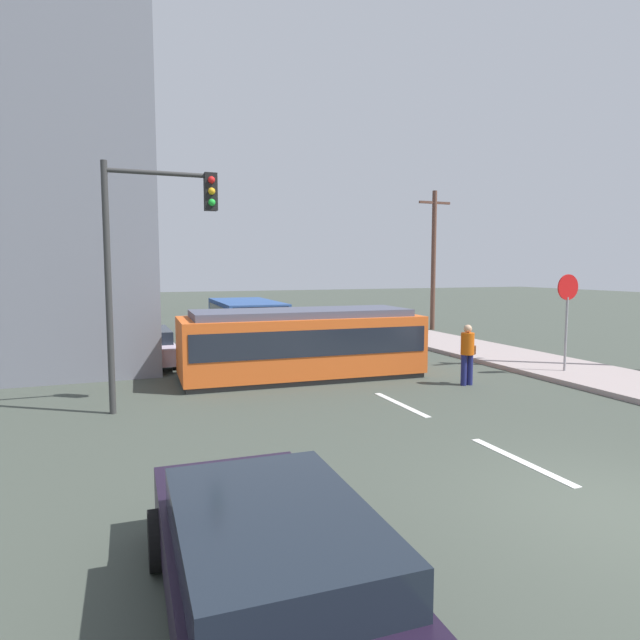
{
  "coord_description": "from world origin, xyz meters",
  "views": [
    {
      "loc": [
        -6.26,
        -4.93,
        3.2
      ],
      "look_at": [
        -0.95,
        8.8,
        1.78
      ],
      "focal_mm": 30.31,
      "sensor_mm": 36.0,
      "label": 1
    }
  ],
  "objects_px": {
    "parked_sedan_near": "(270,566)",
    "parked_sedan_far": "(138,325)",
    "city_bus": "(246,318)",
    "stop_sign": "(567,302)",
    "pedestrian_crossing": "(468,351)",
    "parked_sedan_mid": "(143,346)",
    "streetcar_tram": "(301,342)",
    "traffic_light_mast": "(151,242)",
    "utility_pole_mid": "(434,258)"
  },
  "relations": [
    {
      "from": "utility_pole_mid",
      "to": "parked_sedan_near",
      "type": "bearing_deg",
      "value": -126.1
    },
    {
      "from": "traffic_light_mast",
      "to": "city_bus",
      "type": "bearing_deg",
      "value": 66.64
    },
    {
      "from": "streetcar_tram",
      "to": "parked_sedan_near",
      "type": "xyz_separation_m",
      "value": [
        -3.92,
        -10.46,
        -0.41
      ]
    },
    {
      "from": "streetcar_tram",
      "to": "parked_sedan_mid",
      "type": "height_order",
      "value": "streetcar_tram"
    },
    {
      "from": "city_bus",
      "to": "stop_sign",
      "type": "xyz_separation_m",
      "value": [
        7.06,
        -11.16,
        1.18
      ]
    },
    {
      "from": "pedestrian_crossing",
      "to": "parked_sedan_mid",
      "type": "height_order",
      "value": "pedestrian_crossing"
    },
    {
      "from": "stop_sign",
      "to": "utility_pole_mid",
      "type": "distance_m",
      "value": 12.26
    },
    {
      "from": "traffic_light_mast",
      "to": "utility_pole_mid",
      "type": "distance_m",
      "value": 18.7
    },
    {
      "from": "traffic_light_mast",
      "to": "utility_pole_mid",
      "type": "bearing_deg",
      "value": 37.98
    },
    {
      "from": "parked_sedan_near",
      "to": "stop_sign",
      "type": "distance_m",
      "value": 13.96
    },
    {
      "from": "utility_pole_mid",
      "to": "stop_sign",
      "type": "bearing_deg",
      "value": -104.2
    },
    {
      "from": "streetcar_tram",
      "to": "city_bus",
      "type": "xyz_separation_m",
      "value": [
        0.41,
        8.62,
        -0.02
      ]
    },
    {
      "from": "streetcar_tram",
      "to": "parked_sedan_near",
      "type": "distance_m",
      "value": 11.18
    },
    {
      "from": "parked_sedan_near",
      "to": "parked_sedan_mid",
      "type": "height_order",
      "value": "same"
    },
    {
      "from": "city_bus",
      "to": "pedestrian_crossing",
      "type": "distance_m",
      "value": 11.78
    },
    {
      "from": "pedestrian_crossing",
      "to": "parked_sedan_mid",
      "type": "relative_size",
      "value": 0.36
    },
    {
      "from": "stop_sign",
      "to": "traffic_light_mast",
      "type": "relative_size",
      "value": 0.53
    },
    {
      "from": "city_bus",
      "to": "parked_sedan_mid",
      "type": "bearing_deg",
      "value": -134.8
    },
    {
      "from": "pedestrian_crossing",
      "to": "parked_sedan_mid",
      "type": "distance_m",
      "value": 10.46
    },
    {
      "from": "utility_pole_mid",
      "to": "pedestrian_crossing",
      "type": "bearing_deg",
      "value": -118.9
    },
    {
      "from": "streetcar_tram",
      "to": "utility_pole_mid",
      "type": "distance_m",
      "value": 14.22
    },
    {
      "from": "parked_sedan_far",
      "to": "utility_pole_mid",
      "type": "xyz_separation_m",
      "value": [
        14.54,
        -1.63,
        3.12
      ]
    },
    {
      "from": "pedestrian_crossing",
      "to": "parked_sedan_far",
      "type": "bearing_deg",
      "value": 120.54
    },
    {
      "from": "streetcar_tram",
      "to": "city_bus",
      "type": "bearing_deg",
      "value": 87.26
    },
    {
      "from": "parked_sedan_near",
      "to": "utility_pole_mid",
      "type": "height_order",
      "value": "utility_pole_mid"
    },
    {
      "from": "pedestrian_crossing",
      "to": "stop_sign",
      "type": "distance_m",
      "value": 3.79
    },
    {
      "from": "streetcar_tram",
      "to": "parked_sedan_mid",
      "type": "bearing_deg",
      "value": 136.79
    },
    {
      "from": "parked_sedan_near",
      "to": "stop_sign",
      "type": "relative_size",
      "value": 1.59
    },
    {
      "from": "streetcar_tram",
      "to": "traffic_light_mast",
      "type": "distance_m",
      "value": 5.57
    },
    {
      "from": "streetcar_tram",
      "to": "utility_pole_mid",
      "type": "height_order",
      "value": "utility_pole_mid"
    },
    {
      "from": "streetcar_tram",
      "to": "parked_sedan_near",
      "type": "height_order",
      "value": "streetcar_tram"
    },
    {
      "from": "pedestrian_crossing",
      "to": "parked_sedan_far",
      "type": "distance_m",
      "value": 15.7
    },
    {
      "from": "stop_sign",
      "to": "parked_sedan_far",
      "type": "bearing_deg",
      "value": 130.72
    },
    {
      "from": "city_bus",
      "to": "utility_pole_mid",
      "type": "height_order",
      "value": "utility_pole_mid"
    },
    {
      "from": "streetcar_tram",
      "to": "parked_sedan_far",
      "type": "xyz_separation_m",
      "value": [
        -4.08,
        10.89,
        -0.41
      ]
    },
    {
      "from": "parked_sedan_near",
      "to": "parked_sedan_far",
      "type": "height_order",
      "value": "same"
    },
    {
      "from": "parked_sedan_near",
      "to": "parked_sedan_far",
      "type": "bearing_deg",
      "value": 90.44
    },
    {
      "from": "parked_sedan_far",
      "to": "stop_sign",
      "type": "bearing_deg",
      "value": -49.28
    },
    {
      "from": "pedestrian_crossing",
      "to": "traffic_light_mast",
      "type": "distance_m",
      "value": 8.67
    },
    {
      "from": "parked_sedan_near",
      "to": "stop_sign",
      "type": "height_order",
      "value": "stop_sign"
    },
    {
      "from": "streetcar_tram",
      "to": "parked_sedan_mid",
      "type": "distance_m",
      "value": 5.8
    },
    {
      "from": "streetcar_tram",
      "to": "pedestrian_crossing",
      "type": "relative_size",
      "value": 4.22
    },
    {
      "from": "city_bus",
      "to": "pedestrian_crossing",
      "type": "bearing_deg",
      "value": -72.83
    },
    {
      "from": "streetcar_tram",
      "to": "pedestrian_crossing",
      "type": "distance_m",
      "value": 4.7
    },
    {
      "from": "streetcar_tram",
      "to": "parked_sedan_near",
      "type": "relative_size",
      "value": 1.54
    },
    {
      "from": "city_bus",
      "to": "traffic_light_mast",
      "type": "bearing_deg",
      "value": -113.36
    },
    {
      "from": "city_bus",
      "to": "stop_sign",
      "type": "bearing_deg",
      "value": -57.7
    },
    {
      "from": "stop_sign",
      "to": "parked_sedan_near",
      "type": "bearing_deg",
      "value": -145.18
    },
    {
      "from": "pedestrian_crossing",
      "to": "stop_sign",
      "type": "xyz_separation_m",
      "value": [
        3.58,
        0.1,
        1.25
      ]
    },
    {
      "from": "streetcar_tram",
      "to": "pedestrian_crossing",
      "type": "bearing_deg",
      "value": -34.1
    }
  ]
}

